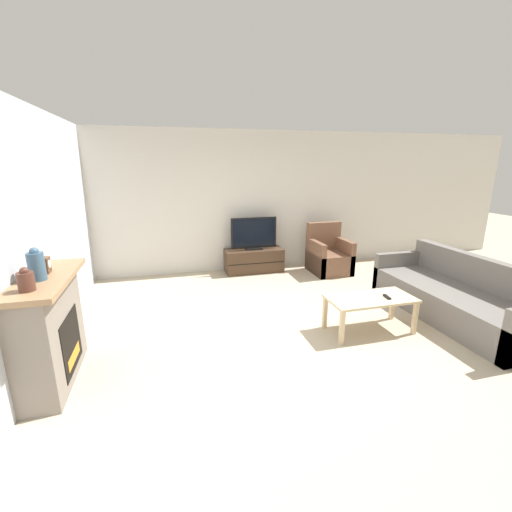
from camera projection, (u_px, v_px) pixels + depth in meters
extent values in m
plane|color=tan|center=(305.00, 331.00, 4.39)|extent=(24.00, 24.00, 0.00)
cube|color=beige|center=(250.00, 202.00, 6.74)|extent=(12.00, 0.06, 2.70)
cube|color=silver|center=(22.00, 242.00, 3.29)|extent=(0.06, 12.00, 2.70)
cube|color=slate|center=(50.00, 333.00, 3.28)|extent=(0.34, 1.10, 1.03)
cube|color=black|center=(72.00, 342.00, 3.35)|extent=(0.01, 0.61, 0.57)
cube|color=orange|center=(74.00, 356.00, 3.39)|extent=(0.01, 0.42, 0.11)
cube|color=#93704C|center=(44.00, 279.00, 3.14)|extent=(0.46, 1.22, 0.05)
cylinder|color=#512D23|center=(26.00, 282.00, 2.77)|extent=(0.13, 0.13, 0.16)
sphere|color=#512D23|center=(24.00, 271.00, 2.75)|extent=(0.07, 0.07, 0.07)
cylinder|color=#385670|center=(37.00, 266.00, 3.01)|extent=(0.14, 0.14, 0.25)
sphere|color=#385670|center=(34.00, 252.00, 2.98)|extent=(0.08, 0.08, 0.08)
cube|color=brown|center=(45.00, 265.00, 3.23)|extent=(0.07, 0.11, 0.15)
cylinder|color=white|center=(50.00, 264.00, 3.23)|extent=(0.00, 0.08, 0.08)
cube|color=#422D1E|center=(254.00, 260.00, 6.76)|extent=(1.13, 0.45, 0.45)
cube|color=black|center=(257.00, 264.00, 6.55)|extent=(1.11, 0.01, 0.01)
cube|color=black|center=(254.00, 248.00, 6.69)|extent=(0.31, 0.18, 0.04)
cube|color=black|center=(254.00, 233.00, 6.61)|extent=(0.90, 0.03, 0.59)
cube|color=black|center=(254.00, 233.00, 6.60)|extent=(0.83, 0.01, 0.53)
cube|color=brown|center=(329.00, 262.00, 6.71)|extent=(0.70, 0.76, 0.40)
cube|color=brown|center=(323.00, 236.00, 6.88)|extent=(0.70, 0.14, 0.55)
cube|color=brown|center=(315.00, 257.00, 6.61)|extent=(0.10, 0.76, 0.65)
cube|color=brown|center=(343.00, 255.00, 6.76)|extent=(0.10, 0.76, 0.65)
cube|color=#CCB289|center=(371.00, 298.00, 4.30)|extent=(1.09, 0.53, 0.03)
cube|color=#CCB289|center=(342.00, 328.00, 4.02)|extent=(0.05, 0.05, 0.43)
cube|color=#CCB289|center=(415.00, 318.00, 4.27)|extent=(0.05, 0.05, 0.43)
cube|color=#CCB289|center=(325.00, 312.00, 4.44)|extent=(0.05, 0.05, 0.43)
cube|color=#CCB289|center=(392.00, 304.00, 4.69)|extent=(0.05, 0.05, 0.43)
cube|color=black|center=(387.00, 297.00, 4.28)|extent=(0.06, 0.15, 0.02)
cube|color=#66605B|center=(452.00, 303.00, 4.74)|extent=(0.94, 2.39, 0.42)
cube|color=#66605B|center=(480.00, 272.00, 4.73)|extent=(0.16, 2.39, 0.42)
cube|color=#66605B|center=(400.00, 271.00, 5.77)|extent=(0.94, 0.11, 0.65)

